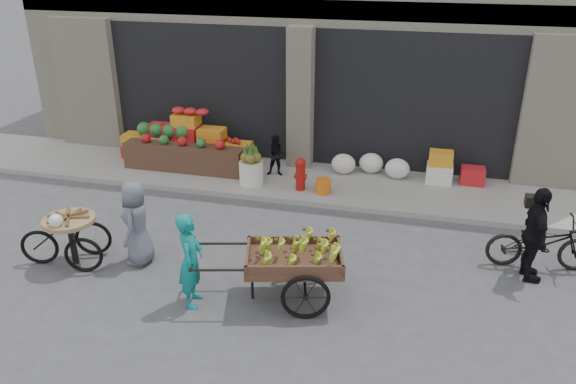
% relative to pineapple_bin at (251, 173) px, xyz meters
% --- Properties ---
extents(ground, '(80.00, 80.00, 0.00)m').
position_rel_pineapple_bin_xyz_m(ground, '(0.75, -3.60, -0.37)').
color(ground, '#424244').
rests_on(ground, ground).
extents(sidewalk, '(18.00, 2.20, 0.12)m').
position_rel_pineapple_bin_xyz_m(sidewalk, '(0.75, 0.50, -0.31)').
color(sidewalk, gray).
rests_on(sidewalk, ground).
extents(building, '(14.00, 6.45, 7.00)m').
position_rel_pineapple_bin_xyz_m(building, '(0.75, 4.43, 3.00)').
color(building, beige).
rests_on(building, ground).
extents(fruit_display, '(3.10, 1.12, 1.24)m').
position_rel_pineapple_bin_xyz_m(fruit_display, '(-1.73, 0.78, 0.30)').
color(fruit_display, red).
rests_on(fruit_display, sidewalk).
extents(pineapple_bin, '(0.52, 0.52, 0.50)m').
position_rel_pineapple_bin_xyz_m(pineapple_bin, '(0.00, 0.00, 0.00)').
color(pineapple_bin, silver).
rests_on(pineapple_bin, sidewalk).
extents(fire_hydrant, '(0.22, 0.22, 0.71)m').
position_rel_pineapple_bin_xyz_m(fire_hydrant, '(1.10, -0.05, 0.13)').
color(fire_hydrant, '#A5140F').
rests_on(fire_hydrant, sidewalk).
extents(orange_bucket, '(0.32, 0.32, 0.30)m').
position_rel_pineapple_bin_xyz_m(orange_bucket, '(1.60, -0.10, -0.10)').
color(orange_bucket, orange).
rests_on(orange_bucket, sidewalk).
extents(right_bay_goods, '(3.35, 0.60, 0.70)m').
position_rel_pineapple_bin_xyz_m(right_bay_goods, '(3.36, 1.10, 0.04)').
color(right_bay_goods, silver).
rests_on(right_bay_goods, sidewalk).
extents(seated_person, '(0.51, 0.43, 0.93)m').
position_rel_pineapple_bin_xyz_m(seated_person, '(0.40, 0.60, 0.21)').
color(seated_person, black).
rests_on(seated_person, sidewalk).
extents(banana_cart, '(2.56, 1.52, 1.00)m').
position_rel_pineapple_bin_xyz_m(banana_cart, '(1.83, -3.78, 0.36)').
color(banana_cart, brown).
rests_on(banana_cart, ground).
extents(vendor_woman, '(0.44, 0.59, 1.46)m').
position_rel_pineapple_bin_xyz_m(vendor_woman, '(0.46, -4.24, 0.36)').
color(vendor_woman, '#107F7A').
rests_on(vendor_woman, ground).
extents(tricycle_cart, '(1.46, 1.04, 0.95)m').
position_rel_pineapple_bin_xyz_m(tricycle_cart, '(-1.91, -3.69, 0.20)').
color(tricycle_cart, '#9E7F51').
rests_on(tricycle_cart, ground).
extents(vendor_grey, '(0.54, 0.76, 1.45)m').
position_rel_pineapple_bin_xyz_m(vendor_grey, '(-0.87, -3.37, 0.35)').
color(vendor_grey, slate).
rests_on(vendor_grey, ground).
extents(bicycle, '(1.77, 0.79, 0.90)m').
position_rel_pineapple_bin_xyz_m(bicycle, '(5.55, -1.90, 0.08)').
color(bicycle, black).
rests_on(bicycle, ground).
extents(cyclist, '(0.48, 0.95, 1.57)m').
position_rel_pineapple_bin_xyz_m(cyclist, '(5.35, -2.30, 0.41)').
color(cyclist, black).
rests_on(cyclist, ground).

